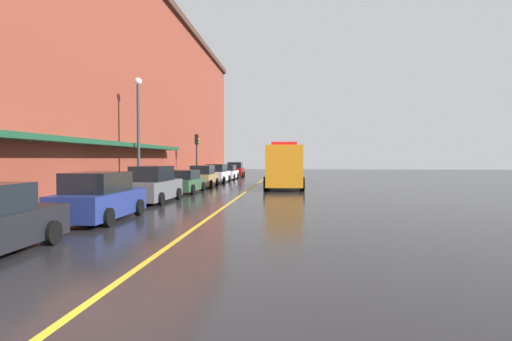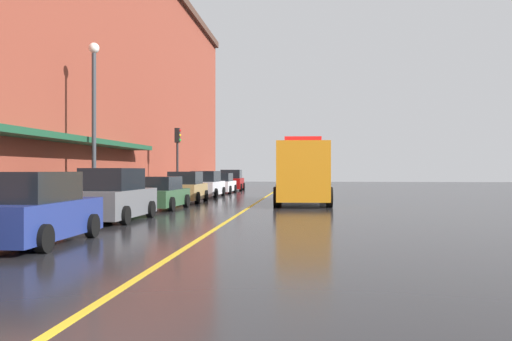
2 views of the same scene
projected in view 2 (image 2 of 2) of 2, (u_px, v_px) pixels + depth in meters
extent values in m
plane|color=#232326|center=(255.00, 204.00, 29.42)|extent=(112.00, 112.00, 0.00)
cube|color=gray|center=(142.00, 202.00, 30.01)|extent=(2.40, 70.00, 0.15)
cube|color=gold|center=(255.00, 204.00, 29.42)|extent=(0.16, 70.00, 0.01)
cube|color=#19472D|center=(55.00, 137.00, 21.11)|extent=(1.20, 22.40, 0.24)
cube|color=navy|center=(34.00, 219.00, 13.54)|extent=(1.87, 4.48, 0.89)
cube|color=black|center=(30.00, 187.00, 13.32)|extent=(1.67, 2.47, 0.72)
cylinder|color=black|center=(26.00, 225.00, 15.00)|extent=(0.23, 0.64, 0.64)
cylinder|color=black|center=(92.00, 226.00, 14.84)|extent=(0.23, 0.64, 0.64)
cylinder|color=black|center=(44.00, 238.00, 12.09)|extent=(0.23, 0.64, 0.64)
cube|color=#595B60|center=(115.00, 203.00, 19.75)|extent=(1.79, 4.61, 0.94)
cube|color=black|center=(113.00, 179.00, 19.52)|extent=(1.58, 2.55, 0.77)
cylinder|color=black|center=(107.00, 209.00, 21.26)|extent=(0.23, 0.64, 0.64)
cylinder|color=black|center=(151.00, 209.00, 21.07)|extent=(0.23, 0.64, 0.64)
cylinder|color=black|center=(75.00, 215.00, 18.43)|extent=(0.23, 0.64, 0.64)
cylinder|color=black|center=(125.00, 215.00, 18.24)|extent=(0.23, 0.64, 0.64)
cube|color=#2D5133|center=(160.00, 197.00, 25.60)|extent=(1.90, 4.28, 0.74)
cube|color=black|center=(159.00, 183.00, 25.38)|extent=(1.67, 2.37, 0.61)
cylinder|color=black|center=(151.00, 201.00, 27.01)|extent=(0.24, 0.65, 0.64)
cylinder|color=black|center=(186.00, 201.00, 26.78)|extent=(0.24, 0.65, 0.64)
cylinder|color=black|center=(132.00, 204.00, 24.41)|extent=(0.24, 0.65, 0.64)
cylinder|color=black|center=(171.00, 204.00, 24.18)|extent=(0.24, 0.65, 0.64)
cube|color=#A5844C|center=(186.00, 191.00, 31.22)|extent=(1.81, 4.45, 0.86)
cube|color=black|center=(186.00, 178.00, 31.00)|extent=(1.60, 2.46, 0.70)
cylinder|color=black|center=(177.00, 195.00, 32.65)|extent=(0.23, 0.64, 0.64)
cylinder|color=black|center=(206.00, 195.00, 32.52)|extent=(0.23, 0.64, 0.64)
cylinder|color=black|center=(166.00, 198.00, 29.92)|extent=(0.23, 0.64, 0.64)
cylinder|color=black|center=(197.00, 198.00, 29.79)|extent=(0.23, 0.64, 0.64)
cube|color=silver|center=(206.00, 188.00, 37.13)|extent=(1.88, 4.51, 0.87)
cube|color=black|center=(206.00, 176.00, 36.90)|extent=(1.65, 2.50, 0.71)
cylinder|color=black|center=(198.00, 191.00, 38.61)|extent=(0.24, 0.65, 0.64)
cylinder|color=black|center=(223.00, 192.00, 38.39)|extent=(0.24, 0.65, 0.64)
cylinder|color=black|center=(189.00, 193.00, 35.86)|extent=(0.24, 0.65, 0.64)
cylinder|color=black|center=(215.00, 193.00, 35.65)|extent=(0.24, 0.65, 0.64)
cube|color=silver|center=(220.00, 186.00, 43.00)|extent=(1.92, 4.37, 0.78)
cube|color=black|center=(220.00, 177.00, 42.78)|extent=(1.72, 2.41, 0.63)
cylinder|color=black|center=(212.00, 189.00, 44.44)|extent=(0.23, 0.64, 0.64)
cylinder|color=black|center=(235.00, 189.00, 44.24)|extent=(0.23, 0.64, 0.64)
cylinder|color=black|center=(205.00, 190.00, 41.76)|extent=(0.23, 0.64, 0.64)
cylinder|color=black|center=(230.00, 190.00, 41.56)|extent=(0.23, 0.64, 0.64)
cube|color=maroon|center=(232.00, 183.00, 49.05)|extent=(2.02, 4.53, 0.92)
cube|color=black|center=(231.00, 174.00, 48.83)|extent=(1.77, 2.52, 0.75)
cylinder|color=black|center=(223.00, 186.00, 50.49)|extent=(0.24, 0.65, 0.64)
cylinder|color=black|center=(244.00, 186.00, 50.38)|extent=(0.24, 0.65, 0.64)
cylinder|color=black|center=(219.00, 187.00, 47.73)|extent=(0.24, 0.65, 0.64)
cylinder|color=black|center=(241.00, 187.00, 47.61)|extent=(0.24, 0.65, 0.64)
cube|color=orange|center=(303.00, 171.00, 26.84)|extent=(2.63, 2.57, 2.92)
cube|color=#3F3F42|center=(301.00, 173.00, 31.47)|extent=(2.73, 6.14, 2.69)
cube|color=red|center=(303.00, 139.00, 26.84)|extent=(1.81, 0.65, 0.24)
cylinder|color=black|center=(329.00, 197.00, 26.84)|extent=(0.33, 1.01, 1.00)
cylinder|color=black|center=(277.00, 197.00, 27.01)|extent=(0.33, 1.01, 1.00)
cylinder|color=black|center=(325.00, 194.00, 30.63)|extent=(0.33, 1.01, 1.00)
cylinder|color=black|center=(278.00, 194.00, 30.80)|extent=(0.33, 1.01, 1.00)
cylinder|color=black|center=(322.00, 192.00, 33.08)|extent=(0.33, 1.01, 1.00)
cylinder|color=black|center=(279.00, 192.00, 33.25)|extent=(0.33, 1.01, 1.00)
cylinder|color=#4C4C51|center=(217.00, 183.00, 49.54)|extent=(0.07, 0.07, 1.05)
cube|color=black|center=(217.00, 175.00, 49.54)|extent=(0.14, 0.18, 0.28)
cylinder|color=#4C4C51|center=(171.00, 189.00, 33.07)|extent=(0.07, 0.07, 1.05)
cube|color=black|center=(171.00, 178.00, 33.07)|extent=(0.14, 0.18, 0.28)
cylinder|color=#4C4C51|center=(138.00, 194.00, 26.56)|extent=(0.07, 0.07, 1.05)
cube|color=black|center=(138.00, 180.00, 26.56)|extent=(0.14, 0.18, 0.28)
cylinder|color=#33383D|center=(94.00, 132.00, 22.67)|extent=(0.18, 0.18, 6.50)
sphere|color=white|center=(94.00, 48.00, 22.67)|extent=(0.44, 0.44, 0.44)
cylinder|color=#232326|center=(177.00, 170.00, 34.39)|extent=(0.14, 0.14, 3.40)
cube|color=black|center=(177.00, 135.00, 34.39)|extent=(0.28, 0.36, 0.90)
sphere|color=red|center=(180.00, 131.00, 34.37)|extent=(0.16, 0.16, 0.16)
sphere|color=gold|center=(180.00, 135.00, 34.37)|extent=(0.16, 0.16, 0.16)
sphere|color=green|center=(180.00, 140.00, 34.37)|extent=(0.16, 0.16, 0.16)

